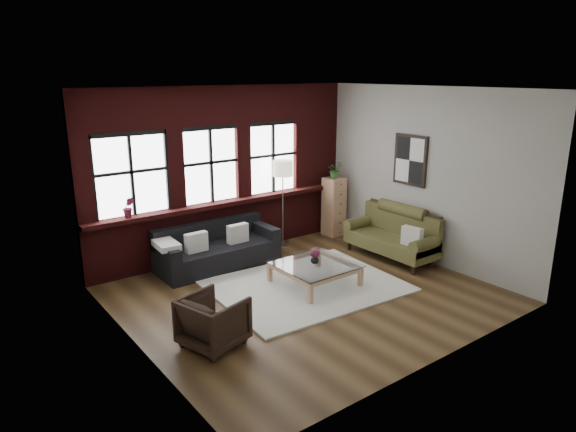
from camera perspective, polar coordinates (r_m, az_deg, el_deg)
floor at (r=8.32m, az=1.96°, el=-8.67°), size 5.50×5.50×0.00m
ceiling at (r=7.57m, az=2.19°, el=13.94°), size 5.50×5.50×0.00m
wall_back at (r=9.82m, az=-7.18°, el=4.86°), size 5.50×0.00×5.50m
wall_front at (r=6.13m, az=16.92°, el=-2.44°), size 5.50×0.00×5.50m
wall_left at (r=6.49m, az=-17.20°, el=-1.47°), size 0.00×5.00×5.00m
wall_right at (r=9.72m, az=14.81°, el=4.35°), size 0.00×5.00×5.00m
brick_backwall at (r=9.77m, az=-7.00°, el=4.81°), size 5.50×0.12×3.20m
sill_ledge at (r=9.81m, az=-6.63°, el=1.52°), size 5.50×0.30×0.08m
window_left at (r=9.00m, az=-17.03°, el=4.26°), size 1.38×0.10×1.50m
window_mid at (r=9.60m, az=-8.61°, el=5.47°), size 1.38×0.10×1.50m
window_right at (r=10.33m, az=-1.75°, el=6.37°), size 1.38×0.10×1.50m
wall_poster at (r=9.84m, az=13.44°, el=6.06°), size 0.05×0.74×0.94m
shag_rug at (r=8.58m, az=2.06°, el=-7.76°), size 3.11×2.52×0.03m
dark_sofa at (r=9.38m, az=-7.81°, el=-3.30°), size 2.20×0.89×0.80m
pillow_a at (r=9.03m, az=-10.15°, el=-2.89°), size 0.40×0.15×0.34m
pillow_b at (r=9.41m, az=-5.61°, el=-1.93°), size 0.40×0.15×0.34m
vintage_settee at (r=9.85m, az=11.34°, el=-1.92°), size 0.83×1.87×1.00m
pillow_settee at (r=9.41m, az=13.62°, el=-2.22°), size 0.18×0.39×0.34m
armchair at (r=6.82m, az=-8.30°, el=-11.49°), size 0.91×0.90×0.68m
coffee_table at (r=8.58m, az=2.97°, el=-6.51°), size 1.20×1.20×0.40m
vase at (r=8.48m, az=3.00°, el=-4.82°), size 0.18×0.18×0.15m
flowers at (r=8.45m, az=3.01°, el=-4.16°), size 0.16×0.16×0.16m
drawer_chest at (r=11.08m, az=5.11°, el=1.04°), size 0.39×0.39×1.26m
potted_plant_top at (r=10.91m, az=5.21°, el=5.16°), size 0.32×0.28×0.36m
floor_lamp at (r=10.27m, az=-0.59°, el=1.76°), size 0.40×0.40×1.90m
sill_plant at (r=8.95m, az=-17.30°, el=0.94°), size 0.23×0.21×0.36m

